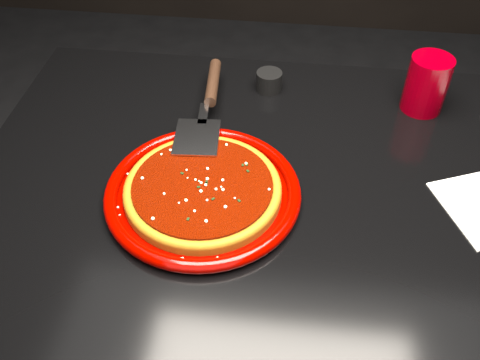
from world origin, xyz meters
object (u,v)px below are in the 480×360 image
object	(u,v)px
table	(290,304)
plate	(203,192)
pizza_server	(207,106)
cup	(427,84)
ramekin	(269,81)

from	to	relation	value
table	plate	size ratio (longest dim) A/B	3.58
table	pizza_server	xyz separation A→B (m)	(-0.20, 0.16, 0.42)
cup	ramekin	bearing A→B (deg)	174.85
table	ramekin	world-z (taller)	ramekin
plate	pizza_server	world-z (taller)	pizza_server
plate	cup	bearing A→B (deg)	37.45
table	plate	distance (m)	0.43
cup	ramekin	size ratio (longest dim) A/B	2.12
plate	pizza_server	bearing A→B (deg)	97.21
ramekin	plate	bearing A→B (deg)	-104.34
table	pizza_server	size ratio (longest dim) A/B	3.47
table	ramekin	size ratio (longest dim) A/B	22.00
pizza_server	ramekin	bearing A→B (deg)	45.41
pizza_server	cup	world-z (taller)	cup
plate	table	bearing A→B (deg)	16.03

